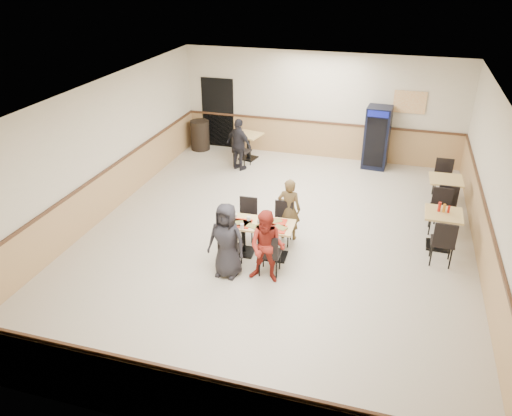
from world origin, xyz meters
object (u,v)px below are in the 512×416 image
(main_table, at_px, (260,234))
(pepsi_cooler, at_px, (377,138))
(lone_diner, at_px, (239,145))
(diner_woman_right, at_px, (267,247))
(diner_woman_left, at_px, (227,241))
(side_table_far, at_px, (444,189))
(trash_bin, at_px, (200,135))
(diner_man_opposite, at_px, (289,209))
(back_table, at_px, (248,142))
(side_table_near, at_px, (442,224))

(main_table, relative_size, pepsi_cooler, 0.78)
(main_table, xyz_separation_m, lone_diner, (-1.74, 4.08, 0.25))
(main_table, distance_m, diner_woman_right, 0.90)
(diner_woman_left, distance_m, pepsi_cooler, 6.53)
(side_table_far, xyz_separation_m, trash_bin, (-6.92, 2.18, -0.07))
(main_table, distance_m, diner_man_opposite, 0.93)
(trash_bin, bearing_deg, diner_man_opposite, -49.80)
(diner_woman_right, height_order, back_table, diner_woman_right)
(diner_woman_left, xyz_separation_m, diner_man_opposite, (0.79, 1.63, -0.06))
(diner_man_opposite, distance_m, lone_diner, 3.90)
(pepsi_cooler, bearing_deg, diner_woman_right, -99.41)
(diner_woman_right, height_order, side_table_far, diner_woman_right)
(diner_man_opposite, bearing_deg, back_table, -62.34)
(side_table_near, xyz_separation_m, side_table_far, (0.12, 1.78, 0.00))
(lone_diner, bearing_deg, side_table_near, 176.16)
(trash_bin, bearing_deg, diner_woman_right, -58.36)
(main_table, height_order, diner_man_opposite, diner_man_opposite)
(lone_diner, relative_size, trash_bin, 1.62)
(main_table, distance_m, lone_diner, 4.45)
(diner_woman_left, distance_m, side_table_near, 4.37)
(back_table, bearing_deg, diner_woman_left, -76.77)
(lone_diner, relative_size, side_table_far, 1.85)
(side_table_near, height_order, trash_bin, trash_bin)
(diner_man_opposite, height_order, side_table_far, diner_man_opposite)
(main_table, relative_size, side_table_far, 1.73)
(diner_man_opposite, relative_size, side_table_far, 1.72)
(diner_man_opposite, bearing_deg, diner_woman_left, 64.50)
(pepsi_cooler, relative_size, trash_bin, 1.92)
(diner_woman_right, xyz_separation_m, lone_diner, (-2.10, 4.87, 0.02))
(pepsi_cooler, bearing_deg, side_table_far, -48.29)
(diner_man_opposite, bearing_deg, pepsi_cooler, -107.42)
(diner_woman_left, height_order, pepsi_cooler, pepsi_cooler)
(main_table, bearing_deg, back_table, 107.29)
(side_table_near, bearing_deg, side_table_far, 86.05)
(diner_woman_left, distance_m, lone_diner, 5.08)
(back_table, height_order, pepsi_cooler, pepsi_cooler)
(diner_woman_left, height_order, diner_woman_right, diner_woman_left)
(diner_woman_right, relative_size, trash_bin, 1.57)
(side_table_near, bearing_deg, diner_man_opposite, -170.62)
(diner_woman_right, distance_m, trash_bin, 7.13)
(side_table_near, height_order, pepsi_cooler, pepsi_cooler)
(trash_bin, bearing_deg, pepsi_cooler, 0.47)
(lone_diner, distance_m, side_table_far, 5.38)
(trash_bin, bearing_deg, side_table_near, -30.24)
(pepsi_cooler, bearing_deg, diner_man_opposite, -103.56)
(diner_woman_right, bearing_deg, side_table_far, 52.31)
(main_table, bearing_deg, side_table_near, 18.86)
(main_table, relative_size, diner_woman_right, 0.96)
(diner_woman_left, height_order, trash_bin, diner_woman_left)
(pepsi_cooler, bearing_deg, diner_woman_left, -105.79)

